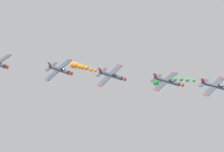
% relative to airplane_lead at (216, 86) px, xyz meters
% --- Properties ---
extents(airplane_lead, '(8.88, 10.35, 4.22)m').
position_rel_airplane_lead_xyz_m(airplane_lead, '(0.00, 0.00, 0.00)').
color(airplane_lead, '#333842').
extents(smoke_trail_lead, '(2.60, 15.82, 5.24)m').
position_rel_airplane_lead_xyz_m(smoke_trail_lead, '(0.67, -17.95, -2.37)').
color(smoke_trail_lead, green).
extents(airplane_left_inner, '(8.98, 10.35, 3.96)m').
position_rel_airplane_lead_xyz_m(airplane_left_inner, '(11.43, -8.96, 1.91)').
color(airplane_left_inner, '#333842').
extents(airplane_right_inner, '(8.51, 10.35, 4.99)m').
position_rel_airplane_lead_xyz_m(airplane_right_inner, '(24.69, -18.38, 4.29)').
color(airplane_right_inner, '#333842').
extents(smoke_trail_right_inner, '(2.52, 12.86, 2.42)m').
position_rel_airplane_lead_xyz_m(smoke_trail_right_inner, '(24.30, -33.66, 3.85)').
color(smoke_trail_right_inner, orange).
extents(airplane_left_outer, '(8.57, 10.35, 4.89)m').
position_rel_airplane_lead_xyz_m(airplane_left_outer, '(35.43, -27.90, 5.99)').
color(airplane_left_outer, '#333842').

